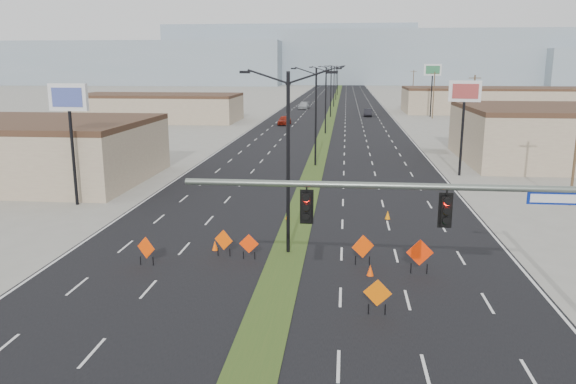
# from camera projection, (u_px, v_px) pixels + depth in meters

# --- Properties ---
(ground) EXTENTS (600.00, 600.00, 0.00)m
(ground) POSITION_uv_depth(u_px,v_px,m) (254.00, 362.00, 19.96)
(ground) COLOR gray
(ground) RESTS_ON ground
(road_surface) EXTENTS (25.00, 400.00, 0.02)m
(road_surface) POSITION_uv_depth(u_px,v_px,m) (331.00, 115.00, 116.96)
(road_surface) COLOR black
(road_surface) RESTS_ON ground
(median_strip) EXTENTS (2.00, 400.00, 0.04)m
(median_strip) POSITION_uv_depth(u_px,v_px,m) (331.00, 115.00, 116.96)
(median_strip) COLOR #2F4F1C
(median_strip) RESTS_ON ground
(building_sw_far) EXTENTS (30.00, 14.00, 4.50)m
(building_sw_far) POSITION_uv_depth(u_px,v_px,m) (158.00, 109.00, 105.09)
(building_sw_far) COLOR tan
(building_sw_far) RESTS_ON ground
(building_se_far) EXTENTS (44.00, 16.00, 5.00)m
(building_se_far) POSITION_uv_depth(u_px,v_px,m) (507.00, 101.00, 122.33)
(building_se_far) COLOR tan
(building_se_far) RESTS_ON ground
(mesa_west) EXTENTS (180.00, 50.00, 22.00)m
(mesa_west) POSITION_uv_depth(u_px,v_px,m) (117.00, 63.00, 301.03)
(mesa_west) COLOR #8599A6
(mesa_west) RESTS_ON ground
(mesa_center) EXTENTS (220.00, 50.00, 28.00)m
(mesa_center) POSITION_uv_depth(u_px,v_px,m) (415.00, 58.00, 303.88)
(mesa_center) COLOR #8599A6
(mesa_center) RESTS_ON ground
(mesa_backdrop) EXTENTS (140.00, 50.00, 32.00)m
(mesa_backdrop) POSITION_uv_depth(u_px,v_px,m) (291.00, 55.00, 329.79)
(mesa_backdrop) COLOR #8599A6
(mesa_backdrop) RESTS_ON ground
(signal_mast) EXTENTS (16.30, 0.60, 8.00)m
(signal_mast) POSITION_uv_depth(u_px,v_px,m) (498.00, 224.00, 19.98)
(signal_mast) COLOR slate
(signal_mast) RESTS_ON ground
(streetlight_0) EXTENTS (5.15, 0.24, 10.02)m
(streetlight_0) POSITION_uv_depth(u_px,v_px,m) (288.00, 158.00, 30.39)
(streetlight_0) COLOR black
(streetlight_0) RESTS_ON ground
(streetlight_1) EXTENTS (5.15, 0.24, 10.02)m
(streetlight_1) POSITION_uv_depth(u_px,v_px,m) (316.00, 114.00, 57.55)
(streetlight_1) COLOR black
(streetlight_1) RESTS_ON ground
(streetlight_2) EXTENTS (5.15, 0.24, 10.02)m
(streetlight_2) POSITION_uv_depth(u_px,v_px,m) (326.00, 98.00, 84.72)
(streetlight_2) COLOR black
(streetlight_2) RESTS_ON ground
(streetlight_3) EXTENTS (5.15, 0.24, 10.02)m
(streetlight_3) POSITION_uv_depth(u_px,v_px,m) (331.00, 90.00, 111.88)
(streetlight_3) COLOR black
(streetlight_3) RESTS_ON ground
(streetlight_4) EXTENTS (5.15, 0.24, 10.02)m
(streetlight_4) POSITION_uv_depth(u_px,v_px,m) (334.00, 85.00, 139.04)
(streetlight_4) COLOR black
(streetlight_4) RESTS_ON ground
(streetlight_5) EXTENTS (5.15, 0.24, 10.02)m
(streetlight_5) POSITION_uv_depth(u_px,v_px,m) (336.00, 82.00, 166.20)
(streetlight_5) COLOR black
(streetlight_5) RESTS_ON ground
(streetlight_6) EXTENTS (5.15, 0.24, 10.02)m
(streetlight_6) POSITION_uv_depth(u_px,v_px,m) (338.00, 79.00, 193.36)
(streetlight_6) COLOR black
(streetlight_6) RESTS_ON ground
(utility_pole_1) EXTENTS (1.60, 0.20, 9.00)m
(utility_pole_1) POSITION_uv_depth(u_px,v_px,m) (473.00, 108.00, 75.13)
(utility_pole_1) COLOR #4C3823
(utility_pole_1) RESTS_ON ground
(utility_pole_2) EXTENTS (1.60, 0.20, 9.00)m
(utility_pole_2) POSITION_uv_depth(u_px,v_px,m) (434.00, 94.00, 109.08)
(utility_pole_2) COLOR #4C3823
(utility_pole_2) RESTS_ON ground
(utility_pole_3) EXTENTS (1.60, 0.20, 9.00)m
(utility_pole_3) POSITION_uv_depth(u_px,v_px,m) (413.00, 87.00, 143.03)
(utility_pole_3) COLOR #4C3823
(utility_pole_3) RESTS_ON ground
(car_left) EXTENTS (2.15, 4.87, 1.63)m
(car_left) POSITION_uv_depth(u_px,v_px,m) (284.00, 120.00, 98.34)
(car_left) COLOR maroon
(car_left) RESTS_ON ground
(car_mid) EXTENTS (1.86, 4.73, 1.53)m
(car_mid) POSITION_uv_depth(u_px,v_px,m) (368.00, 113.00, 114.64)
(car_mid) COLOR black
(car_mid) RESTS_ON ground
(car_far) EXTENTS (2.61, 5.56, 1.57)m
(car_far) POSITION_uv_depth(u_px,v_px,m) (304.00, 106.00, 133.88)
(car_far) COLOR #9FA3A8
(car_far) RESTS_ON ground
(construction_sign_0) EXTENTS (1.09, 0.52, 1.57)m
(construction_sign_0) POSITION_uv_depth(u_px,v_px,m) (146.00, 249.00, 29.36)
(construction_sign_0) COLOR #F84105
(construction_sign_0) RESTS_ON ground
(construction_sign_1) EXTENTS (1.08, 0.44, 1.52)m
(construction_sign_1) POSITION_uv_depth(u_px,v_px,m) (224.00, 241.00, 30.76)
(construction_sign_1) COLOR #FA5105
(construction_sign_1) RESTS_ON ground
(construction_sign_2) EXTENTS (1.06, 0.05, 1.42)m
(construction_sign_2) POSITION_uv_depth(u_px,v_px,m) (249.00, 245.00, 30.32)
(construction_sign_2) COLOR #FF3705
(construction_sign_2) RESTS_ON ground
(construction_sign_3) EXTENTS (1.19, 0.16, 1.59)m
(construction_sign_3) POSITION_uv_depth(u_px,v_px,m) (377.00, 294.00, 23.52)
(construction_sign_3) COLOR #E35F04
(construction_sign_3) RESTS_ON ground
(construction_sign_4) EXTENTS (1.17, 0.53, 1.67)m
(construction_sign_4) POSITION_uv_depth(u_px,v_px,m) (363.00, 248.00, 29.36)
(construction_sign_4) COLOR #FA4405
(construction_sign_4) RESTS_ON ground
(construction_sign_5) EXTENTS (1.37, 0.14, 1.82)m
(construction_sign_5) POSITION_uv_depth(u_px,v_px,m) (420.00, 254.00, 28.12)
(construction_sign_5) COLOR #F52F05
(construction_sign_5) RESTS_ON ground
(cone_0) EXTENTS (0.37, 0.37, 0.58)m
(cone_0) POSITION_uv_depth(u_px,v_px,m) (215.00, 246.00, 31.89)
(cone_0) COLOR #FF5705
(cone_0) RESTS_ON ground
(cone_1) EXTENTS (0.38, 0.38, 0.59)m
(cone_1) POSITION_uv_depth(u_px,v_px,m) (370.00, 270.00, 28.04)
(cone_1) COLOR #FD4805
(cone_1) RESTS_ON ground
(cone_2) EXTENTS (0.46, 0.46, 0.61)m
(cone_2) POSITION_uv_depth(u_px,v_px,m) (388.00, 215.00, 38.31)
(cone_2) COLOR orange
(cone_2) RESTS_ON ground
(cone_3) EXTENTS (0.42, 0.42, 0.59)m
(cone_3) POSITION_uv_depth(u_px,v_px,m) (288.00, 216.00, 38.17)
(cone_3) COLOR orange
(cone_3) RESTS_ON ground
(pole_sign_west) EXTENTS (2.95, 0.55, 9.01)m
(pole_sign_west) POSITION_uv_depth(u_px,v_px,m) (69.00, 107.00, 40.78)
(pole_sign_west) COLOR black
(pole_sign_west) RESTS_ON ground
(pole_sign_east_near) EXTENTS (2.91, 0.94, 8.90)m
(pole_sign_east_near) POSITION_uv_depth(u_px,v_px,m) (465.00, 99.00, 52.00)
(pole_sign_east_near) COLOR black
(pole_sign_east_near) RESTS_ON ground
(pole_sign_east_far) EXTENTS (3.39, 1.18, 10.46)m
(pole_sign_east_far) POSITION_uv_depth(u_px,v_px,m) (433.00, 74.00, 111.85)
(pole_sign_east_far) COLOR black
(pole_sign_east_far) RESTS_ON ground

